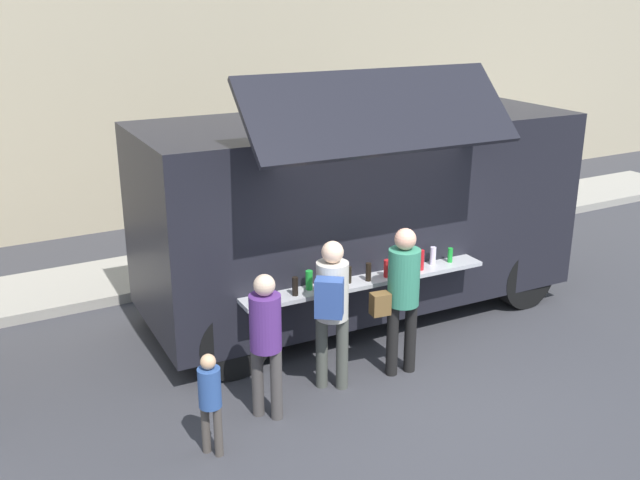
# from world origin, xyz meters

# --- Properties ---
(ground_plane) EXTENTS (60.00, 60.00, 0.00)m
(ground_plane) POSITION_xyz_m (0.00, 0.00, 0.00)
(ground_plane) COLOR #38383D
(curb_strip) EXTENTS (28.00, 1.60, 0.15)m
(curb_strip) POSITION_xyz_m (-3.51, 4.77, 0.07)
(curb_strip) COLOR #9E998E
(curb_strip) RESTS_ON ground
(food_truck_main) EXTENTS (5.87, 3.17, 3.47)m
(food_truck_main) POSITION_xyz_m (0.50, 2.15, 1.50)
(food_truck_main) COLOR black
(food_truck_main) RESTS_ON ground
(trash_bin) EXTENTS (0.60, 0.60, 0.97)m
(trash_bin) POSITION_xyz_m (4.58, 4.47, 0.48)
(trash_bin) COLOR #30653B
(trash_bin) RESTS_ON ground
(customer_front_ordering) EXTENTS (0.59, 0.36, 1.79)m
(customer_front_ordering) POSITION_xyz_m (0.00, 0.40, 1.06)
(customer_front_ordering) COLOR black
(customer_front_ordering) RESTS_ON ground
(customer_mid_with_backpack) EXTENTS (0.52, 0.56, 1.76)m
(customer_mid_with_backpack) POSITION_xyz_m (-0.88, 0.47, 1.07)
(customer_mid_with_backpack) COLOR #484B43
(customer_mid_with_backpack) RESTS_ON ground
(customer_rear_waiting) EXTENTS (0.33, 0.33, 1.62)m
(customer_rear_waiting) POSITION_xyz_m (-1.76, 0.31, 0.96)
(customer_rear_waiting) COLOR #484341
(customer_rear_waiting) RESTS_ON ground
(child_near_queue) EXTENTS (0.22, 0.22, 1.08)m
(child_near_queue) POSITION_xyz_m (-2.50, -0.02, 0.64)
(child_near_queue) COLOR #4C453E
(child_near_queue) RESTS_ON ground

